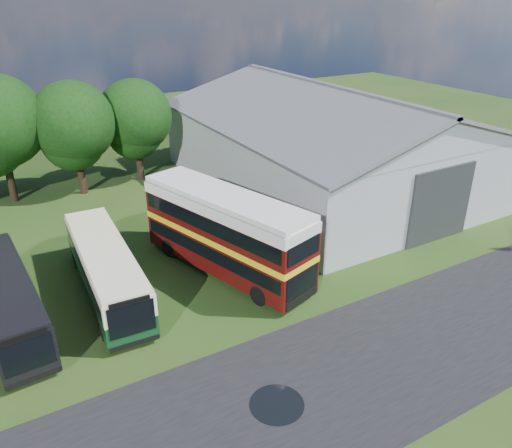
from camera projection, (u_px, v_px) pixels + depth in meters
ground at (270, 349)px, 22.77m from camera, size 120.00×120.00×0.00m
asphalt_road at (364, 366)px, 21.77m from camera, size 60.00×8.00×0.02m
puddle at (277, 405)px, 19.75m from camera, size 2.20×2.20×0.01m
storage_shed at (326, 135)px, 40.23m from camera, size 18.80×24.80×8.15m
tree_right_a at (73, 123)px, 37.61m from camera, size 6.26×6.26×8.83m
tree_right_b at (135, 116)px, 40.59m from camera, size 5.98×5.98×8.45m
shrub_front at (298, 262)px, 29.98m from camera, size 1.70×1.70×1.70m
shrub_mid at (280, 248)px, 31.55m from camera, size 1.60×1.60×1.60m
shrub_back at (264, 236)px, 33.11m from camera, size 1.80×1.80×1.80m
bus_green_single at (106, 270)px, 26.19m from camera, size 2.88×10.58×2.89m
bus_maroon_double at (226, 233)px, 28.13m from camera, size 5.92×11.49×4.79m
bus_dark_single at (7, 300)px, 23.76m from camera, size 2.96×10.09×2.75m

